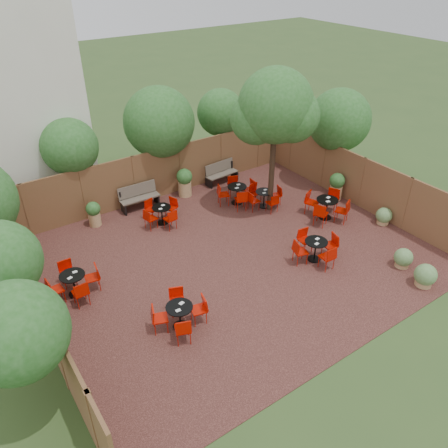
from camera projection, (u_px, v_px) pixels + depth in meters
ground at (232, 257)px, 14.61m from camera, size 80.00×80.00×0.00m
courtyard_paving at (232, 257)px, 14.61m from camera, size 12.00×10.00×0.02m
fence_back at (158, 174)px, 17.57m from camera, size 12.00×0.08×2.00m
fence_left at (37, 305)px, 11.20m from camera, size 0.08×10.00×2.00m
fence_right at (361, 182)px, 16.96m from camera, size 0.08×10.00×2.00m
overhang_foliage at (151, 154)px, 14.93m from camera, size 15.70×10.46×2.76m
courtyard_tree at (276, 111)px, 15.15m from camera, size 2.75×2.65×5.31m
park_bench_left at (139, 196)px, 17.06m from camera, size 1.53×0.52×0.94m
park_bench_right at (221, 172)px, 18.88m from camera, size 1.48×0.59×0.90m
bistro_tables at (234, 231)px, 15.15m from camera, size 10.62×6.35×0.89m
planters at (184, 198)px, 16.75m from camera, size 11.87×4.25×1.15m
low_shrubs at (405, 251)px, 14.29m from camera, size 2.44×3.57×0.71m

